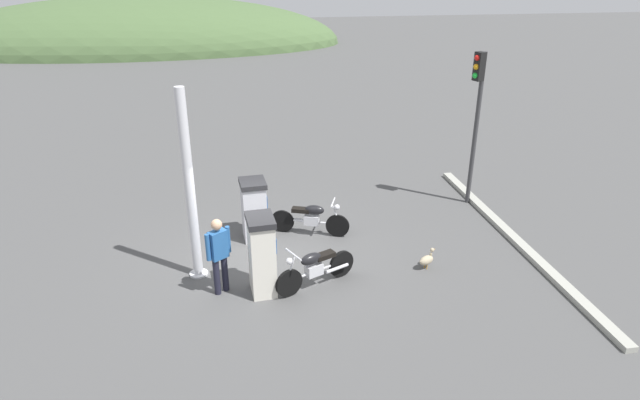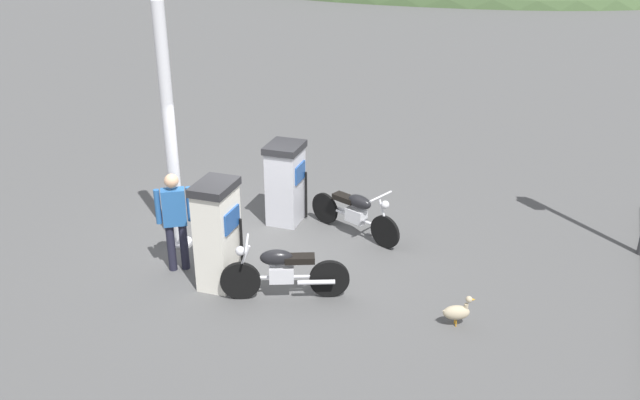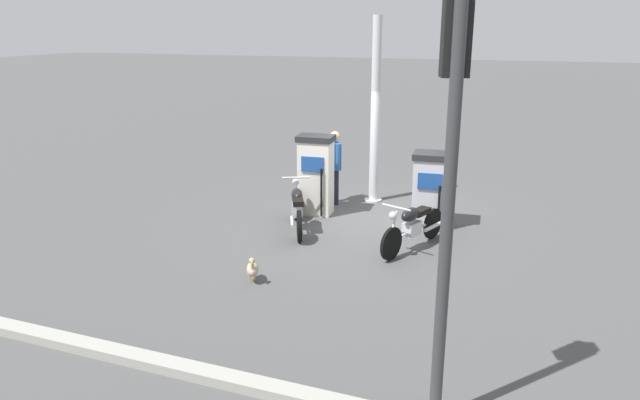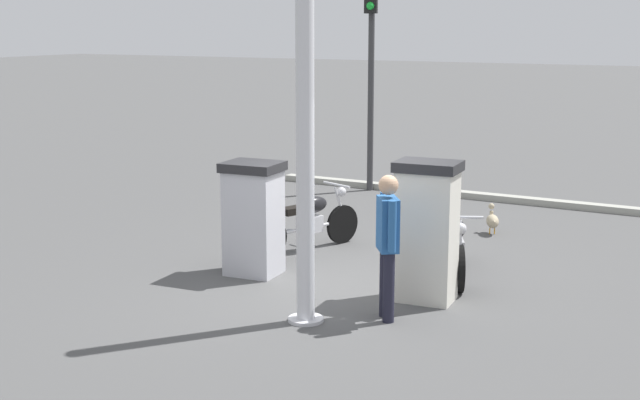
{
  "view_description": "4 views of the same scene",
  "coord_description": "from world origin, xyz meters",
  "px_view_note": "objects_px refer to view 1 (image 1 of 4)",
  "views": [
    {
      "loc": [
        -0.59,
        -10.54,
        6.15
      ],
      "look_at": [
        1.41,
        0.41,
        1.23
      ],
      "focal_mm": 30.0,
      "sensor_mm": 36.0,
      "label": 1
    },
    {
      "loc": [
        4.75,
        -8.92,
        5.43
      ],
      "look_at": [
        1.04,
        0.17,
        1.03
      ],
      "focal_mm": 37.72,
      "sensor_mm": 36.0,
      "label": 2
    },
    {
      "loc": [
        11.14,
        2.89,
        3.86
      ],
      "look_at": [
        1.54,
        -0.54,
        0.81
      ],
      "focal_mm": 32.93,
      "sensor_mm": 36.0,
      "label": 3
    },
    {
      "loc": [
        -9.5,
        -4.74,
        3.27
      ],
      "look_at": [
        0.56,
        0.55,
        0.94
      ],
      "focal_mm": 48.96,
      "sensor_mm": 36.0,
      "label": 4
    }
  ],
  "objects_px": {
    "wandering_duck": "(427,260)",
    "canopy_support_pole": "(190,191)",
    "fuel_pump_far": "(254,209)",
    "roadside_traffic_light": "(477,104)",
    "motorcycle_near_pump": "(315,268)",
    "attendant_person": "(219,251)",
    "fuel_pump_near": "(262,255)",
    "motorcycle_far_pump": "(311,217)"
  },
  "relations": [
    {
      "from": "wandering_duck",
      "to": "canopy_support_pole",
      "type": "xyz_separation_m",
      "value": [
        -4.93,
        0.64,
        1.74
      ]
    },
    {
      "from": "fuel_pump_far",
      "to": "roadside_traffic_light",
      "type": "bearing_deg",
      "value": 10.0
    },
    {
      "from": "motorcycle_near_pump",
      "to": "attendant_person",
      "type": "relative_size",
      "value": 1.08
    },
    {
      "from": "roadside_traffic_light",
      "to": "fuel_pump_near",
      "type": "bearing_deg",
      "value": -149.9
    },
    {
      "from": "motorcycle_near_pump",
      "to": "wandering_duck",
      "type": "xyz_separation_m",
      "value": [
        2.54,
        0.26,
        -0.22
      ]
    },
    {
      "from": "fuel_pump_far",
      "to": "motorcycle_far_pump",
      "type": "xyz_separation_m",
      "value": [
        1.38,
        -0.08,
        -0.3
      ]
    },
    {
      "from": "motorcycle_far_pump",
      "to": "wandering_duck",
      "type": "distance_m",
      "value": 3.05
    },
    {
      "from": "motorcycle_near_pump",
      "to": "motorcycle_far_pump",
      "type": "distance_m",
      "value": 2.35
    },
    {
      "from": "motorcycle_far_pump",
      "to": "motorcycle_near_pump",
      "type": "bearing_deg",
      "value": -97.61
    },
    {
      "from": "fuel_pump_near",
      "to": "wandering_duck",
      "type": "bearing_deg",
      "value": 4.13
    },
    {
      "from": "motorcycle_far_pump",
      "to": "wandering_duck",
      "type": "relative_size",
      "value": 4.02
    },
    {
      "from": "attendant_person",
      "to": "wandering_duck",
      "type": "relative_size",
      "value": 3.55
    },
    {
      "from": "motorcycle_near_pump",
      "to": "fuel_pump_near",
      "type": "bearing_deg",
      "value": 179.97
    },
    {
      "from": "roadside_traffic_light",
      "to": "fuel_pump_far",
      "type": "bearing_deg",
      "value": -170.0
    },
    {
      "from": "fuel_pump_far",
      "to": "roadside_traffic_light",
      "type": "distance_m",
      "value": 6.4
    },
    {
      "from": "fuel_pump_near",
      "to": "wandering_duck",
      "type": "height_order",
      "value": "fuel_pump_near"
    },
    {
      "from": "attendant_person",
      "to": "canopy_support_pole",
      "type": "relative_size",
      "value": 0.4
    },
    {
      "from": "motorcycle_near_pump",
      "to": "attendant_person",
      "type": "bearing_deg",
      "value": 175.84
    },
    {
      "from": "motorcycle_near_pump",
      "to": "canopy_support_pole",
      "type": "height_order",
      "value": "canopy_support_pole"
    },
    {
      "from": "canopy_support_pole",
      "to": "attendant_person",
      "type": "bearing_deg",
      "value": -57.49
    },
    {
      "from": "motorcycle_near_pump",
      "to": "roadside_traffic_light",
      "type": "xyz_separation_m",
      "value": [
        4.9,
        3.46,
        2.36
      ]
    },
    {
      "from": "motorcycle_far_pump",
      "to": "canopy_support_pole",
      "type": "xyz_separation_m",
      "value": [
        -2.71,
        -1.42,
        1.5
      ]
    },
    {
      "from": "fuel_pump_near",
      "to": "attendant_person",
      "type": "height_order",
      "value": "fuel_pump_near"
    },
    {
      "from": "motorcycle_far_pump",
      "to": "roadside_traffic_light",
      "type": "distance_m",
      "value": 5.28
    },
    {
      "from": "roadside_traffic_light",
      "to": "canopy_support_pole",
      "type": "height_order",
      "value": "roadside_traffic_light"
    },
    {
      "from": "motorcycle_far_pump",
      "to": "wandering_duck",
      "type": "height_order",
      "value": "motorcycle_far_pump"
    },
    {
      "from": "fuel_pump_near",
      "to": "fuel_pump_far",
      "type": "height_order",
      "value": "fuel_pump_near"
    },
    {
      "from": "motorcycle_far_pump",
      "to": "attendant_person",
      "type": "relative_size",
      "value": 1.13
    },
    {
      "from": "fuel_pump_near",
      "to": "motorcycle_far_pump",
      "type": "xyz_separation_m",
      "value": [
        1.38,
        2.33,
        -0.4
      ]
    },
    {
      "from": "fuel_pump_near",
      "to": "fuel_pump_far",
      "type": "xyz_separation_m",
      "value": [
        0.0,
        2.41,
        -0.09
      ]
    },
    {
      "from": "wandering_duck",
      "to": "canopy_support_pole",
      "type": "height_order",
      "value": "canopy_support_pole"
    },
    {
      "from": "fuel_pump_far",
      "to": "canopy_support_pole",
      "type": "relative_size",
      "value": 0.37
    },
    {
      "from": "fuel_pump_near",
      "to": "attendant_person",
      "type": "relative_size",
      "value": 1.03
    },
    {
      "from": "attendant_person",
      "to": "roadside_traffic_light",
      "type": "bearing_deg",
      "value": 26.0
    },
    {
      "from": "motorcycle_far_pump",
      "to": "wandering_duck",
      "type": "bearing_deg",
      "value": -42.93
    },
    {
      "from": "fuel_pump_near",
      "to": "roadside_traffic_light",
      "type": "distance_m",
      "value": 7.17
    },
    {
      "from": "fuel_pump_near",
      "to": "roadside_traffic_light",
      "type": "xyz_separation_m",
      "value": [
        5.97,
        3.46,
        1.95
      ]
    },
    {
      "from": "motorcycle_far_pump",
      "to": "canopy_support_pole",
      "type": "bearing_deg",
      "value": -152.24
    },
    {
      "from": "fuel_pump_near",
      "to": "roadside_traffic_light",
      "type": "height_order",
      "value": "roadside_traffic_light"
    },
    {
      "from": "fuel_pump_far",
      "to": "wandering_duck",
      "type": "bearing_deg",
      "value": -30.8
    },
    {
      "from": "motorcycle_near_pump",
      "to": "roadside_traffic_light",
      "type": "relative_size",
      "value": 0.43
    },
    {
      "from": "fuel_pump_far",
      "to": "wandering_duck",
      "type": "distance_m",
      "value": 4.23
    }
  ]
}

